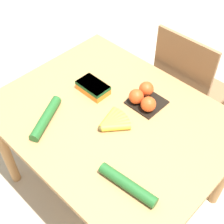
# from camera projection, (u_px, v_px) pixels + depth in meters

# --- Properties ---
(ground_plane) EXTENTS (12.00, 12.00, 0.00)m
(ground_plane) POSITION_uv_depth(u_px,v_px,m) (112.00, 188.00, 2.11)
(ground_plane) COLOR #B7A88E
(dining_table) EXTENTS (1.18, 0.93, 0.73)m
(dining_table) POSITION_uv_depth(u_px,v_px,m) (112.00, 129.00, 1.65)
(dining_table) COLOR #B27F4C
(dining_table) RESTS_ON ground_plane
(chair) EXTENTS (0.42, 0.40, 0.96)m
(chair) POSITION_uv_depth(u_px,v_px,m) (187.00, 91.00, 2.04)
(chair) COLOR #8E6642
(chair) RESTS_ON ground_plane
(banana_bunch) EXTENTS (0.16, 0.16, 0.04)m
(banana_bunch) POSITION_uv_depth(u_px,v_px,m) (113.00, 122.00, 1.53)
(banana_bunch) COLOR brown
(banana_bunch) RESTS_ON dining_table
(tomato_pack) EXTENTS (0.17, 0.17, 0.09)m
(tomato_pack) POSITION_uv_depth(u_px,v_px,m) (144.00, 97.00, 1.61)
(tomato_pack) COLOR black
(tomato_pack) RESTS_ON dining_table
(carrot_bag) EXTENTS (0.17, 0.11, 0.05)m
(carrot_bag) POSITION_uv_depth(u_px,v_px,m) (93.00, 87.00, 1.68)
(carrot_bag) COLOR orange
(carrot_bag) RESTS_ON dining_table
(cucumber_near) EXTENTS (0.28, 0.08, 0.05)m
(cucumber_near) POSITION_uv_depth(u_px,v_px,m) (128.00, 185.00, 1.29)
(cucumber_near) COLOR #236028
(cucumber_near) RESTS_ON dining_table
(cucumber_far) EXTENTS (0.17, 0.27, 0.05)m
(cucumber_far) POSITION_uv_depth(u_px,v_px,m) (46.00, 118.00, 1.54)
(cucumber_far) COLOR #236028
(cucumber_far) RESTS_ON dining_table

